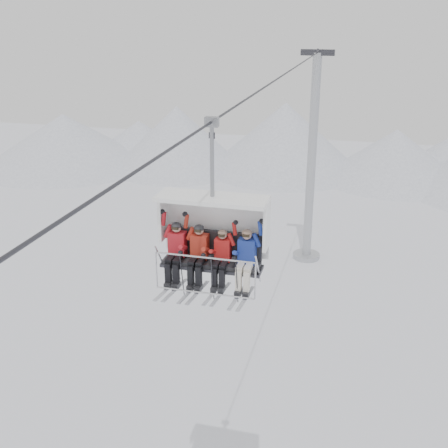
% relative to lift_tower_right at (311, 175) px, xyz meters
% --- Properties ---
extents(ridgeline, '(72.00, 21.00, 7.00)m').
position_rel_lift_tower_right_xyz_m(ridgeline, '(-1.58, 20.05, -2.94)').
color(ridgeline, silver).
rests_on(ridgeline, ground).
extents(lift_tower_right, '(2.00, 1.80, 13.48)m').
position_rel_lift_tower_right_xyz_m(lift_tower_right, '(0.00, 0.00, 0.00)').
color(lift_tower_right, '#A5A7AC').
rests_on(lift_tower_right, ground).
extents(haul_cable, '(0.06, 50.00, 0.06)m').
position_rel_lift_tower_right_xyz_m(haul_cable, '(0.00, -22.00, 7.52)').
color(haul_cable, '#302F35').
rests_on(haul_cable, lift_tower_left).
extents(chairlift_carrier, '(2.59, 1.17, 3.98)m').
position_rel_lift_tower_right_xyz_m(chairlift_carrier, '(0.00, -22.93, 4.94)').
color(chairlift_carrier, black).
rests_on(chairlift_carrier, haul_cable).
extents(skier_far_left, '(0.41, 1.69, 1.63)m').
position_rel_lift_tower_right_xyz_m(skier_far_left, '(-0.86, -23.25, 4.43)').
color(skier_far_left, red).
rests_on(skier_far_left, chairlift_carrier).
extents(skier_center_left, '(0.41, 1.69, 1.62)m').
position_rel_lift_tower_right_xyz_m(skier_center_left, '(-0.30, -23.25, 4.43)').
color(skier_center_left, red).
rests_on(skier_center_left, chairlift_carrier).
extents(skier_center_right, '(0.37, 1.69, 1.51)m').
position_rel_lift_tower_right_xyz_m(skier_center_right, '(0.27, -23.26, 4.40)').
color(skier_center_right, red).
rests_on(skier_center_right, chairlift_carrier).
extents(skier_far_right, '(0.40, 1.69, 1.61)m').
position_rel_lift_tower_right_xyz_m(skier_far_right, '(0.85, -23.25, 4.43)').
color(skier_far_right, '#1E3599').
rests_on(skier_far_right, chairlift_carrier).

